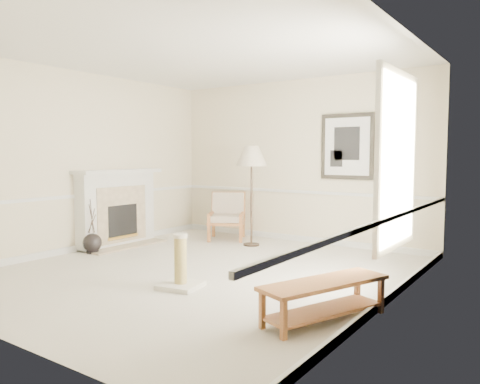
% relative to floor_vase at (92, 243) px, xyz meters
% --- Properties ---
extents(ground, '(5.50, 5.50, 0.00)m').
position_rel_floor_vase_xyz_m(ground, '(2.15, 0.08, -0.16)').
color(ground, silver).
rests_on(ground, ground).
extents(room, '(5.04, 5.54, 2.92)m').
position_rel_floor_vase_xyz_m(room, '(2.29, 0.16, 1.71)').
color(room, beige).
rests_on(room, ground).
extents(fireplace, '(0.64, 1.64, 1.31)m').
position_rel_floor_vase_xyz_m(fireplace, '(-0.19, 0.68, 0.48)').
color(fireplace, white).
rests_on(fireplace, ground).
extents(floor_vase, '(0.30, 0.30, 0.87)m').
position_rel_floor_vase_xyz_m(floor_vase, '(0.00, 0.00, 0.00)').
color(floor_vase, black).
rests_on(floor_vase, ground).
extents(armchair, '(0.90, 0.92, 0.86)m').
position_rel_floor_vase_xyz_m(armchair, '(0.98, 2.28, 0.30)').
color(armchair, '#A25734').
rests_on(armchair, ground).
extents(floor_lamp, '(0.69, 0.69, 1.71)m').
position_rel_floor_vase_xyz_m(floor_lamp, '(1.72, 1.98, 1.33)').
color(floor_lamp, black).
rests_on(floor_lamp, ground).
extents(bench, '(0.87, 1.40, 0.38)m').
position_rel_floor_vase_xyz_m(bench, '(4.30, -0.69, 0.10)').
color(bench, '#A25734').
rests_on(bench, ground).
extents(scratching_post, '(0.53, 0.53, 0.64)m').
position_rel_floor_vase_xyz_m(scratching_post, '(2.45, -0.65, 0.04)').
color(scratching_post, white).
rests_on(scratching_post, ground).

